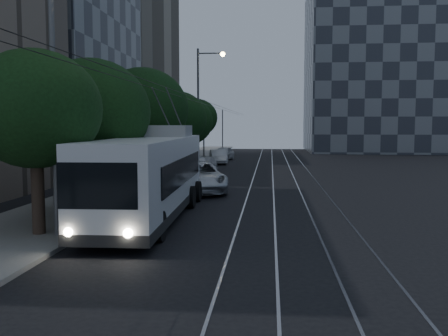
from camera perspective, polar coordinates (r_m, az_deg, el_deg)
name	(u,v)px	position (r m, az deg, el deg)	size (l,w,h in m)	color
ground	(234,218)	(21.21, 1.13, -5.72)	(120.00, 120.00, 0.00)	black
sidewalk	(162,171)	(41.95, -7.11, -0.33)	(5.00, 90.00, 0.15)	gray
tram_rails	(282,173)	(40.99, 6.67, -0.55)	(4.52, 90.00, 0.02)	gray
overhead_wires	(192,130)	(41.30, -3.73, 4.33)	(2.23, 90.00, 6.00)	black
building_glass_mid	(36,16)	(48.39, -20.72, 15.97)	(14.40, 18.40, 26.80)	#323640
building_tan_far	(109,18)	(67.42, -13.05, 16.40)	(14.40, 22.40, 34.80)	gray
building_distant_right	(384,69)	(77.97, 17.82, 10.69)	(22.00, 18.00, 24.00)	#323640
trolleybus	(151,176)	(21.18, -8.37, -0.87)	(3.06, 13.15, 5.63)	silver
pickup_silver	(198,177)	(29.26, -3.01, -1.02)	(2.92, 6.33, 1.76)	silver
car_white_a	(198,165)	(40.34, -2.98, 0.40)	(1.68, 4.19, 1.43)	white
car_white_b	(203,165)	(40.79, -2.37, 0.35)	(1.79, 4.40, 1.28)	#B2B2B6
car_white_c	(218,157)	(50.02, -0.67, 1.29)	(1.50, 4.31, 1.42)	silver
car_white_d	(223,153)	(55.22, -0.07, 1.69)	(1.78, 4.42, 1.51)	#B6B7BB
tree_0	(35,109)	(18.32, -20.77, 6.28)	(4.53, 4.53, 6.51)	black
tree_1	(91,112)	(23.25, -14.95, 6.17)	(5.31, 5.31, 6.89)	black
tree_2	(142,110)	(31.89, -9.30, 6.61)	(5.79, 5.79, 7.50)	black
tree_3	(176,119)	(42.94, -5.46, 5.61)	(5.26, 5.26, 6.80)	black
tree_4	(187,121)	(51.27, -4.25, 5.33)	(5.39, 5.39, 6.69)	black
tree_5	(197,118)	(54.81, -3.16, 5.73)	(4.60, 4.60, 6.75)	black
streetlamp_near	(64,59)	(17.80, -17.78, 11.74)	(2.45, 0.44, 10.16)	#59595B
streetlamp_far	(203,97)	(46.69, -2.45, 8.15)	(2.61, 0.44, 10.91)	#59595B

